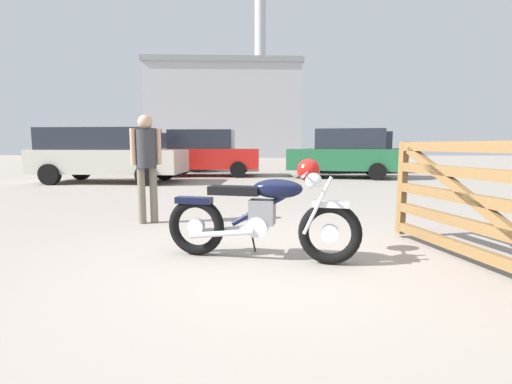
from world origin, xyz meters
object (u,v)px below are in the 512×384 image
Objects in this scene: bystander at (146,157)px; blue_hatchback_right at (355,152)px; silver_sedan_mid at (207,152)px; white_estate_far at (344,153)px; red_hatchback_near at (107,153)px; timber_gate at (499,201)px; vintage_motorcycle at (266,213)px; pale_sedan_back at (170,151)px.

blue_hatchback_right is at bearing 128.08° from bystander.
white_estate_far is at bearing -7.76° from silver_sedan_mid.
blue_hatchback_right is at bearing 18.30° from silver_sedan_mid.
silver_sedan_mid and blue_hatchback_right have the same top height.
silver_sedan_mid is 0.82× the size of red_hatchback_near.
timber_gate is 11.99m from silver_sedan_mid.
bystander is 0.40× the size of white_estate_far.
bystander reaches higher than vintage_motorcycle.
red_hatchback_near is (-7.31, 8.42, 0.24)m from timber_gate.
silver_sedan_mid is 0.82× the size of pale_sedan_back.
silver_sedan_mid is 5.23m from white_estate_far.
silver_sedan_mid is at bearing 2.59° from white_estate_far.
silver_sedan_mid is at bearing 130.50° from pale_sedan_back.
bystander is 0.35× the size of pale_sedan_back.
vintage_motorcycle is 0.43× the size of pale_sedan_back.
silver_sedan_mid is 6.56m from blue_hatchback_right.
blue_hatchback_right reaches higher than timber_gate.
bystander is 11.86m from pale_sedan_back.
red_hatchback_near is at bearing -136.68° from silver_sedan_mid.
red_hatchback_near is at bearing 134.03° from vintage_motorcycle.
pale_sedan_back is at bearing 168.37° from bystander.
red_hatchback_near is (-7.98, -2.03, 0.02)m from white_estate_far.
pale_sedan_back is (-2.14, 2.66, 0.02)m from silver_sedan_mid.
timber_gate is at bearing -68.42° from silver_sedan_mid.
blue_hatchback_right is at bearing -100.45° from white_estate_far.
white_estate_far reaches higher than vintage_motorcycle.
timber_gate is 10.48m from white_estate_far.
timber_gate is 0.60× the size of white_estate_far.
red_hatchback_near is (-2.79, -2.69, 0.02)m from silver_sedan_mid.
pale_sedan_back is (-2.69, 11.55, -0.08)m from bystander.
silver_sedan_mid reaches higher than timber_gate.
timber_gate is 15.29m from pale_sedan_back.
silver_sedan_mid is at bearing 13.01° from blue_hatchback_right.
silver_sedan_mid and white_estate_far have the same top height.
pale_sedan_back is at bearing 11.18° from timber_gate.
timber_gate is (2.13, -0.43, 0.21)m from vintage_motorcycle.
vintage_motorcycle is 0.50× the size of white_estate_far.
pale_sedan_back is at bearing 85.35° from red_hatchback_near.
timber_gate is at bearing -0.29° from vintage_motorcycle.
timber_gate is 0.62× the size of blue_hatchback_right.
blue_hatchback_right is 2.96m from white_estate_far.
timber_gate is at bearing 36.12° from bystander.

